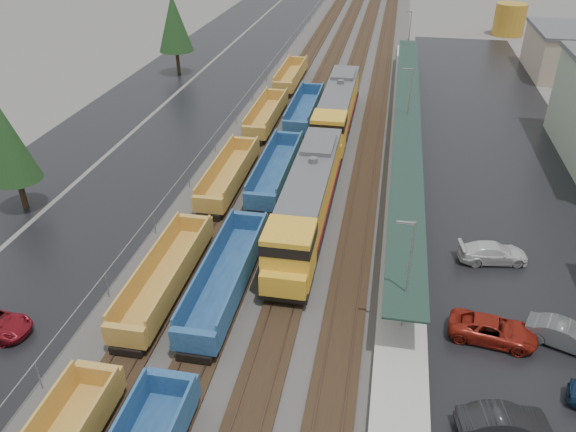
# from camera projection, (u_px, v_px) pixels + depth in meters

# --- Properties ---
(ballast_strip) EXTENTS (20.00, 160.00, 0.08)m
(ballast_strip) POSITION_uv_depth(u_px,v_px,m) (327.00, 106.00, 69.54)
(ballast_strip) COLOR #302D2B
(ballast_strip) RESTS_ON ground
(trackbed) EXTENTS (14.60, 160.00, 0.22)m
(trackbed) POSITION_uv_depth(u_px,v_px,m) (327.00, 105.00, 69.48)
(trackbed) COLOR black
(trackbed) RESTS_ON ground
(west_parking_lot) EXTENTS (10.00, 160.00, 0.02)m
(west_parking_lot) POSITION_uv_depth(u_px,v_px,m) (211.00, 99.00, 71.94)
(west_parking_lot) COLOR black
(west_parking_lot) RESTS_ON ground
(west_road) EXTENTS (9.00, 160.00, 0.02)m
(west_road) POSITION_uv_depth(u_px,v_px,m) (138.00, 94.00, 73.52)
(west_road) COLOR black
(west_road) RESTS_ON ground
(east_commuter_lot) EXTENTS (16.00, 100.00, 0.02)m
(east_commuter_lot) POSITION_uv_depth(u_px,v_px,m) (497.00, 150.00, 58.07)
(east_commuter_lot) COLOR black
(east_commuter_lot) RESTS_ON ground
(station_platform) EXTENTS (3.00, 80.00, 8.00)m
(station_platform) POSITION_uv_depth(u_px,v_px,m) (405.00, 137.00, 59.22)
(station_platform) COLOR #9E9B93
(station_platform) RESTS_ON ground
(chainlink_fence) EXTENTS (0.08, 160.04, 2.02)m
(chainlink_fence) POSITION_uv_depth(u_px,v_px,m) (249.00, 93.00, 68.93)
(chainlink_fence) COLOR gray
(chainlink_fence) RESTS_ON ground
(tree_west_near) EXTENTS (3.96, 3.96, 9.00)m
(tree_west_near) POSITION_uv_depth(u_px,v_px,m) (9.00, 144.00, 44.69)
(tree_west_near) COLOR #332316
(tree_west_near) RESTS_ON ground
(tree_west_far) EXTENTS (4.84, 4.84, 11.00)m
(tree_west_far) POSITION_uv_depth(u_px,v_px,m) (174.00, 23.00, 78.06)
(tree_west_far) COLOR #332316
(tree_west_far) RESTS_ON ground
(locomotive_lead) EXTENTS (3.26, 21.50, 4.87)m
(locomotive_lead) POSITION_uv_depth(u_px,v_px,m) (307.00, 202.00, 43.19)
(locomotive_lead) COLOR black
(locomotive_lead) RESTS_ON ground
(locomotive_trail) EXTENTS (3.26, 21.50, 4.87)m
(locomotive_trail) POSITION_uv_depth(u_px,v_px,m) (337.00, 110.00, 60.97)
(locomotive_trail) COLOR black
(locomotive_trail) RESTS_ON ground
(well_string_yellow) EXTENTS (2.60, 90.54, 2.31)m
(well_string_yellow) POSITION_uv_depth(u_px,v_px,m) (203.00, 218.00, 43.84)
(well_string_yellow) COLOR gold
(well_string_yellow) RESTS_ON ground
(well_string_blue) EXTENTS (2.74, 79.49, 2.43)m
(well_string_blue) POSITION_uv_depth(u_px,v_px,m) (227.00, 277.00, 37.16)
(well_string_blue) COLOR navy
(well_string_blue) RESTS_ON ground
(storage_tank) EXTENTS (5.50, 5.50, 5.50)m
(storage_tank) POSITION_uv_depth(u_px,v_px,m) (510.00, 19.00, 101.46)
(storage_tank) COLOR #B47F24
(storage_tank) RESTS_ON ground
(parked_car_east_a) EXTENTS (2.41, 4.78, 1.50)m
(parked_car_east_a) POSITION_uv_depth(u_px,v_px,m) (504.00, 423.00, 27.64)
(parked_car_east_a) COLOR black
(parked_car_east_a) RESTS_ON ground
(parked_car_east_b) EXTENTS (3.07, 5.43, 1.43)m
(parked_car_east_b) POSITION_uv_depth(u_px,v_px,m) (493.00, 330.00, 33.46)
(parked_car_east_b) COLOR maroon
(parked_car_east_b) RESTS_ON ground
(parked_car_east_c) EXTENTS (2.79, 5.20, 1.43)m
(parked_car_east_c) POSITION_uv_depth(u_px,v_px,m) (493.00, 253.00, 40.50)
(parked_car_east_c) COLOR silver
(parked_car_east_c) RESTS_ON ground
(parked_car_east_e) EXTENTS (3.15, 4.83, 1.50)m
(parked_car_east_e) POSITION_uv_depth(u_px,v_px,m) (566.00, 336.00, 32.96)
(parked_car_east_e) COLOR #55585A
(parked_car_east_e) RESTS_ON ground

